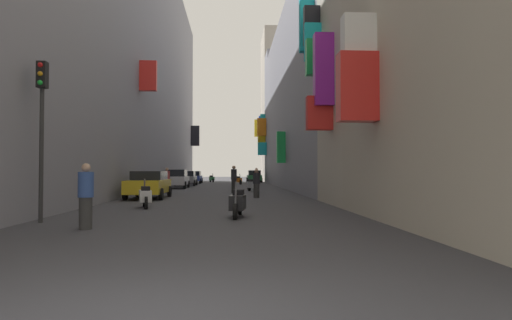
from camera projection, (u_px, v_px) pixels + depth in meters
The scene contains 22 objects.
ground_plane at pixel (222, 189), 34.07m from camera, with size 140.00×140.00×0.00m, color #38383D.
building_left_mid_b at pixel (129, 63), 37.27m from camera, with size 7.18×53.25×21.37m.
building_right_mid_a at pixel (394, 41), 19.39m from camera, with size 7.08×4.88×14.47m.
building_right_mid_b at pixel (317, 100), 37.04m from camera, with size 6.74×30.48×14.96m.
building_right_mid_c at pixel (290, 118), 54.48m from camera, with size 7.11×4.41×16.09m.
building_right_far at pixel (284, 108), 60.72m from camera, with size 6.97×7.98×20.43m.
parked_car_blue at pixel (194, 177), 50.51m from camera, with size 1.83×4.37×1.41m.
parked_car_green at pixel (254, 176), 54.50m from camera, with size 1.86×4.40×1.50m.
parked_car_yellow at pixel (149, 184), 23.09m from camera, with size 1.94×4.38×1.43m.
parked_car_grey at pixel (186, 178), 42.54m from camera, with size 1.97×3.93×1.42m.
parked_car_silver at pixel (177, 179), 36.48m from camera, with size 1.86×4.29×1.55m.
scooter_silver at pixel (253, 185), 30.78m from camera, with size 0.79×1.77×1.13m.
scooter_black at pixel (238, 202), 13.75m from camera, with size 0.57×1.86×1.13m.
scooter_orange at pixel (238, 180), 46.57m from camera, with size 0.80×1.78×1.13m.
scooter_white at pixel (145, 196), 17.15m from camera, with size 0.68×1.76×1.13m.
scooter_green at pixel (212, 179), 55.10m from camera, with size 0.75×1.86×1.13m.
pedestrian_crossing at pixel (256, 184), 23.59m from camera, with size 0.38×0.38×1.55m.
pedestrian_near_left at pixel (257, 177), 38.99m from camera, with size 0.54×0.54×1.72m.
pedestrian_near_right at pixel (86, 196), 10.89m from camera, with size 0.52×0.52×1.65m.
pedestrian_mid_street at pixel (234, 179), 28.67m from camera, with size 0.52×0.52×1.80m.
pedestrian_far_away at pixel (167, 180), 28.39m from camera, with size 0.54×0.54×1.66m.
traffic_light_near_corner at pixel (42, 113), 12.33m from camera, with size 0.26×0.34×4.55m.
Camera 1 is at (0.80, -4.21, 1.46)m, focal length 30.70 mm.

